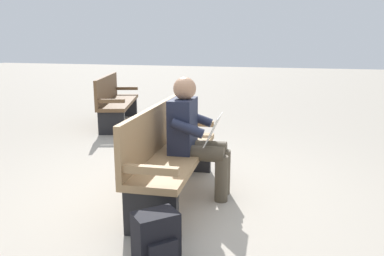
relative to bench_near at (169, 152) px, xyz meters
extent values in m
plane|color=#A89E8E|center=(-0.01, 0.07, -0.46)|extent=(40.00, 40.00, 0.00)
cube|color=#9E7A51|center=(-0.01, 0.07, -0.04)|extent=(1.83, 0.62, 0.06)
cube|color=#9E7A51|center=(0.01, -0.14, 0.22)|extent=(1.80, 0.19, 0.45)
cube|color=#9E7A51|center=(-0.85, 0.01, 0.11)|extent=(0.10, 0.48, 0.06)
cube|color=#9E7A51|center=(0.84, 0.14, 0.11)|extent=(0.10, 0.48, 0.06)
cube|color=black|center=(-0.80, 0.01, -0.26)|extent=(0.11, 0.44, 0.39)
cube|color=black|center=(0.79, 0.13, -0.26)|extent=(0.11, 0.44, 0.39)
cube|color=#1E2338|center=(-0.11, 0.11, 0.25)|extent=(0.42, 0.25, 0.52)
sphere|color=#A87A5B|center=(-0.11, 0.13, 0.61)|extent=(0.22, 0.22, 0.22)
cylinder|color=#4C4233|center=(-0.22, 0.31, 0.01)|extent=(0.18, 0.43, 0.15)
cylinder|color=#4C4233|center=(-0.02, 0.33, 0.01)|extent=(0.18, 0.43, 0.15)
cylinder|color=#4C4233|center=(-0.24, 0.50, -0.23)|extent=(0.13, 0.13, 0.45)
cylinder|color=#4C4233|center=(-0.04, 0.52, -0.23)|extent=(0.13, 0.13, 0.45)
cylinder|color=#1E2338|center=(-0.35, 0.19, 0.28)|extent=(0.11, 0.32, 0.18)
cylinder|color=#1E2338|center=(0.13, 0.23, 0.28)|extent=(0.11, 0.32, 0.18)
cube|color=silver|center=(-0.13, 0.41, 0.23)|extent=(0.41, 0.16, 0.27)
cube|color=black|center=(1.13, 0.31, -0.27)|extent=(0.35, 0.35, 0.38)
cube|color=black|center=(1.22, 0.39, -0.33)|extent=(0.17, 0.17, 0.17)
cube|color=brown|center=(-2.94, -2.02, -0.04)|extent=(1.86, 0.99, 0.06)
cube|color=brown|center=(-2.88, -2.22, 0.22)|extent=(1.73, 0.58, 0.45)
cube|color=brown|center=(-3.75, -2.27, 0.11)|extent=(0.20, 0.48, 0.06)
cube|color=brown|center=(-2.13, -1.77, 0.11)|extent=(0.20, 0.48, 0.06)
cube|color=black|center=(-3.71, -2.25, -0.26)|extent=(0.20, 0.44, 0.39)
cube|color=black|center=(-2.18, -1.78, -0.26)|extent=(0.20, 0.44, 0.39)
camera|label=1|loc=(3.35, 1.22, 1.04)|focal=35.73mm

